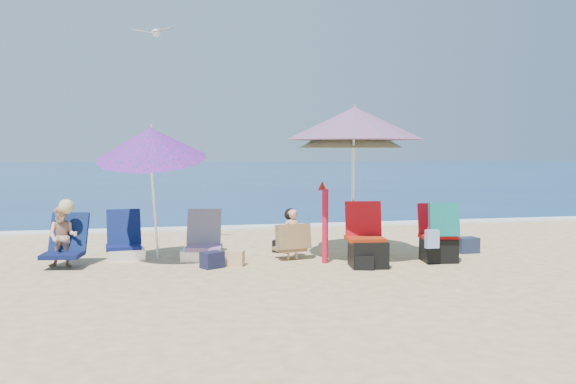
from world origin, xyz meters
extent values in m
plane|color=#D8BC84|center=(0.00, 0.00, 0.00)|extent=(120.00, 120.00, 0.00)
cube|color=navy|center=(0.00, 45.00, -0.05)|extent=(120.00, 80.00, 0.12)
cube|color=white|center=(0.00, 5.10, 0.02)|extent=(120.00, 0.50, 0.04)
cylinder|color=silver|center=(0.65, 0.49, 1.15)|extent=(0.04, 0.04, 2.29)
cone|color=#EB1F68|center=(0.66, 0.52, 2.20)|extent=(2.28, 2.28, 0.52)
cylinder|color=silver|center=(0.68, 0.56, 2.43)|extent=(0.04, 0.04, 0.14)
cylinder|color=white|center=(0.92, 1.38, 1.08)|extent=(0.05, 0.05, 2.17)
cone|color=#4D9216|center=(0.84, 1.25, 2.07)|extent=(2.22, 2.22, 0.51)
cylinder|color=white|center=(0.74, 1.14, 2.30)|extent=(0.04, 0.04, 0.14)
cylinder|color=white|center=(-2.44, 1.14, 0.97)|extent=(0.15, 0.50, 1.90)
cone|color=#B31980|center=(-2.47, 0.94, 1.89)|extent=(2.04, 2.09, 0.88)
cylinder|color=silver|center=(-2.45, 0.94, 2.11)|extent=(0.05, 0.07, 0.13)
cylinder|color=red|center=(0.20, 0.53, 0.59)|extent=(0.11, 0.11, 1.17)
cone|color=#A91F0C|center=(0.17, 0.62, 1.22)|extent=(0.16, 0.16, 0.15)
cube|color=#0D144D|center=(-2.93, 1.54, 0.20)|extent=(0.59, 0.53, 0.07)
cube|color=#0D1949|center=(-2.94, 1.83, 0.50)|extent=(0.58, 0.37, 0.59)
cube|color=white|center=(-2.89, 1.54, 0.09)|extent=(0.62, 0.56, 0.18)
cube|color=#E7515B|center=(-1.65, 1.18, 0.20)|extent=(0.64, 0.59, 0.07)
cube|color=#CA5947|center=(-1.63, 1.48, 0.50)|extent=(0.61, 0.42, 0.60)
cube|color=silver|center=(-1.71, 1.21, 0.09)|extent=(0.66, 0.61, 0.18)
cube|color=#9E260B|center=(0.72, 0.15, 0.42)|extent=(0.62, 0.57, 0.06)
cube|color=#AF0C14|center=(0.76, 0.34, 0.70)|extent=(0.58, 0.22, 0.56)
cube|color=black|center=(0.74, 0.06, 0.20)|extent=(0.60, 0.54, 0.40)
cube|color=red|center=(2.01, 0.28, 0.39)|extent=(0.58, 0.53, 0.06)
cube|color=red|center=(2.03, 0.49, 0.66)|extent=(0.54, 0.21, 0.53)
cube|color=black|center=(2.00, 0.25, 0.19)|extent=(0.55, 0.51, 0.37)
cube|color=#0A7D57|center=(1.97, 0.03, 0.70)|extent=(0.48, 0.22, 0.53)
cube|color=#7B9BC6|center=(1.72, -0.09, 0.42)|extent=(0.21, 0.11, 0.28)
imported|color=tan|center=(-0.26, 0.90, 0.41)|extent=(0.33, 0.25, 0.82)
cube|color=#2E0F69|center=(-0.27, 0.99, 0.16)|extent=(0.53, 0.49, 0.05)
cube|color=#2D0E65|center=(-0.24, 0.88, 0.38)|extent=(0.60, 0.31, 0.42)
sphere|color=black|center=(-0.26, 1.01, 0.73)|extent=(0.20, 0.20, 0.20)
imported|color=tan|center=(-3.80, 1.04, 0.47)|extent=(0.50, 0.42, 0.93)
cube|color=#0B123F|center=(-3.79, 0.93, 0.20)|extent=(0.63, 0.58, 0.07)
cube|color=#0C1A43|center=(-3.73, 1.23, 0.51)|extent=(0.61, 0.41, 0.60)
sphere|color=tan|center=(-3.74, 1.05, 0.93)|extent=(0.23, 0.23, 0.23)
cube|color=#171933|center=(-1.59, 0.49, 0.12)|extent=(0.39, 0.36, 0.24)
cube|color=black|center=(-0.27, 1.66, 0.11)|extent=(0.36, 0.34, 0.21)
cube|color=tan|center=(-1.23, 0.60, 0.12)|extent=(0.33, 0.29, 0.24)
cube|color=#1B253C|center=(2.87, 0.93, 0.13)|extent=(0.37, 0.28, 0.27)
cube|color=black|center=(0.63, -0.11, 0.11)|extent=(0.33, 0.27, 0.22)
ellipsoid|color=white|center=(-2.36, 2.41, 3.83)|extent=(0.26, 0.37, 0.13)
cube|color=#92939A|center=(-2.60, 2.41, 3.85)|extent=(0.35, 0.19, 0.07)
cube|color=gray|center=(-2.26, 2.23, 3.85)|extent=(0.35, 0.19, 0.07)
camera|label=1|loc=(-2.40, -8.65, 1.78)|focal=37.99mm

